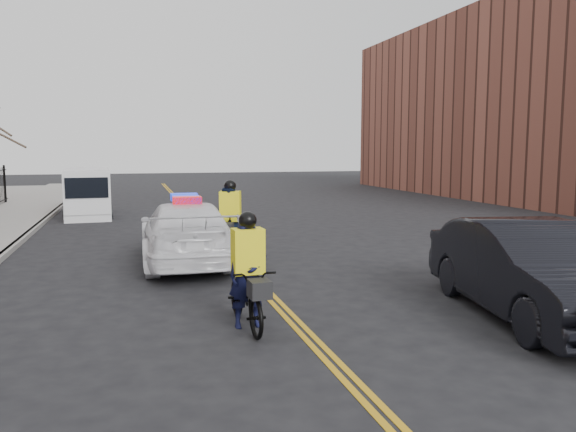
{
  "coord_description": "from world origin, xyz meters",
  "views": [
    {
      "loc": [
        -2.6,
        -10.86,
        2.92
      ],
      "look_at": [
        1.07,
        2.24,
        1.3
      ],
      "focal_mm": 35.0,
      "sensor_mm": 36.0,
      "label": 1
    }
  ],
  "objects_px": {
    "dark_sedan": "(530,270)",
    "cargo_van": "(88,193)",
    "cyclist_near": "(248,287)",
    "police_cruiser": "(186,232)",
    "cyclist_far": "(230,227)"
  },
  "relations": [
    {
      "from": "dark_sedan",
      "to": "cargo_van",
      "type": "height_order",
      "value": "cargo_van"
    },
    {
      "from": "dark_sedan",
      "to": "cargo_van",
      "type": "bearing_deg",
      "value": 124.93
    },
    {
      "from": "cyclist_near",
      "to": "police_cruiser",
      "type": "bearing_deg",
      "value": 91.82
    },
    {
      "from": "police_cruiser",
      "to": "cargo_van",
      "type": "height_order",
      "value": "cargo_van"
    },
    {
      "from": "cargo_van",
      "to": "cyclist_near",
      "type": "relative_size",
      "value": 2.54
    },
    {
      "from": "police_cruiser",
      "to": "cyclist_far",
      "type": "distance_m",
      "value": 1.35
    },
    {
      "from": "police_cruiser",
      "to": "cyclist_near",
      "type": "distance_m",
      "value": 5.59
    },
    {
      "from": "cargo_van",
      "to": "cyclist_near",
      "type": "xyz_separation_m",
      "value": [
        3.63,
        -17.0,
        -0.35
      ]
    },
    {
      "from": "dark_sedan",
      "to": "cyclist_far",
      "type": "relative_size",
      "value": 2.36
    },
    {
      "from": "police_cruiser",
      "to": "cyclist_far",
      "type": "height_order",
      "value": "cyclist_far"
    },
    {
      "from": "dark_sedan",
      "to": "cargo_van",
      "type": "distance_m",
      "value": 19.7
    },
    {
      "from": "police_cruiser",
      "to": "cyclist_far",
      "type": "xyz_separation_m",
      "value": [
        1.24,
        0.53,
        0.03
      ]
    },
    {
      "from": "cyclist_near",
      "to": "dark_sedan",
      "type": "bearing_deg",
      "value": -12.57
    },
    {
      "from": "dark_sedan",
      "to": "cyclist_near",
      "type": "relative_size",
      "value": 2.56
    },
    {
      "from": "dark_sedan",
      "to": "cargo_van",
      "type": "relative_size",
      "value": 1.01
    }
  ]
}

